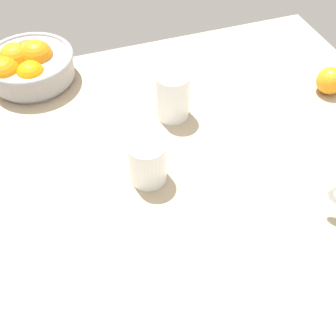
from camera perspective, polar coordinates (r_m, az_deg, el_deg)
The scene contains 5 objects.
ground_plane at distance 84.10cm, azimuth 0.34°, elevation -1.43°, with size 114.98×94.34×3.00cm, color tan.
fruit_bowl at distance 107.67cm, azimuth -18.97°, elevation 13.37°, with size 21.57×21.57×10.41cm.
juice_glass at distance 79.21cm, azimuth -2.87°, elevation 0.68°, with size 7.52×7.52×9.45cm.
second_glass at distance 92.34cm, azimuth 0.62°, elevation 9.68°, with size 7.63×7.63×11.04cm.
loose_orange_1 at distance 107.13cm, azimuth 21.70°, elevation 11.26°, with size 6.50×6.50×6.50cm, color orange.
Camera 1 is at (-17.82, -50.20, 63.58)cm, focal length 43.68 mm.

